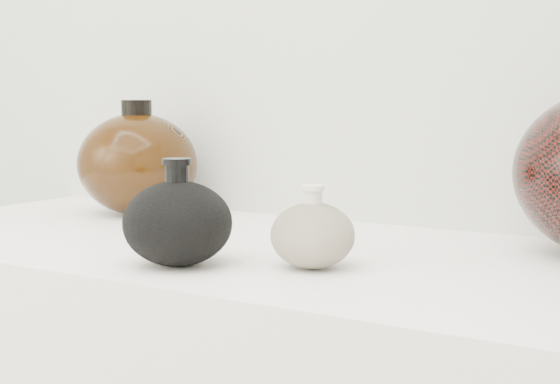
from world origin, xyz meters
The scene contains 3 objects.
black_gourd_vase centered at (-0.01, 0.80, 0.95)m, with size 0.16×0.16×0.12m.
cream_gourd_vase centered at (0.13, 0.87, 0.94)m, with size 0.13×0.13×0.10m.
left_round_pot centered at (-0.33, 1.09, 0.99)m, with size 0.26×0.26×0.19m.
Camera 1 is at (0.54, 0.10, 1.09)m, focal length 50.00 mm.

